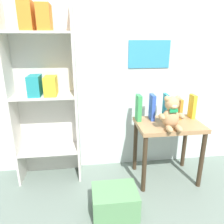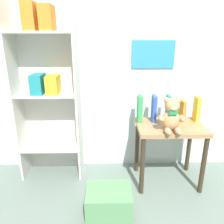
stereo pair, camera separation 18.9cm
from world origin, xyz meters
name	(u,v)px [view 1 (the left image)]	position (x,y,z in m)	size (l,w,h in m)	color
wall_back	(130,42)	(0.00, 1.32, 1.25)	(4.80, 0.07, 2.50)	silver
bookshelf_side	(44,84)	(-0.78, 1.18, 0.91)	(0.56, 0.26, 1.62)	beige
display_table	(168,133)	(0.31, 0.99, 0.46)	(0.58, 0.40, 0.56)	#9E754C
teddy_bear	(172,114)	(0.27, 0.87, 0.69)	(0.21, 0.19, 0.28)	tan
book_standing_green	(139,108)	(0.05, 1.09, 0.68)	(0.04, 0.10, 0.24)	#33934C
book_standing_blue	(152,107)	(0.18, 1.10, 0.68)	(0.03, 0.12, 0.23)	#2D51B7
book_standing_teal	(165,106)	(0.31, 1.11, 0.68)	(0.02, 0.10, 0.23)	teal
book_standing_orange	(178,108)	(0.44, 1.11, 0.66)	(0.03, 0.13, 0.19)	orange
book_standing_yellow	(192,106)	(0.56, 1.10, 0.68)	(0.03, 0.10, 0.22)	gold
storage_bin	(115,202)	(-0.23, 0.60, 0.10)	(0.34, 0.27, 0.20)	#568956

